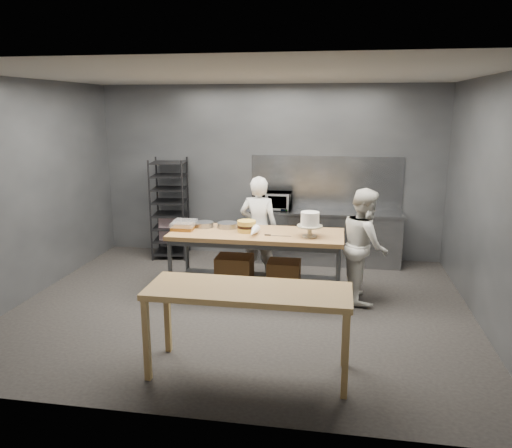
{
  "coord_description": "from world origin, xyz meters",
  "views": [
    {
      "loc": [
        1.23,
        -6.16,
        2.63
      ],
      "look_at": [
        0.12,
        0.42,
        1.05
      ],
      "focal_mm": 35.0,
      "sensor_mm": 36.0,
      "label": 1
    }
  ],
  "objects": [
    {
      "name": "work_table",
      "position": [
        0.11,
        0.47,
        0.57
      ],
      "size": [
        2.4,
        0.9,
        0.92
      ],
      "color": "#9B663E",
      "rests_on": "ground"
    },
    {
      "name": "back_counter",
      "position": [
        1.0,
        2.18,
        0.45
      ],
      "size": [
        2.6,
        0.6,
        0.9
      ],
      "color": "slate",
      "rests_on": "ground"
    },
    {
      "name": "pastry_clamshells",
      "position": [
        -0.94,
        0.5,
        0.98
      ],
      "size": [
        0.33,
        0.41,
        0.11
      ],
      "color": "#92501D",
      "rests_on": "work_table"
    },
    {
      "name": "near_counter",
      "position": [
        0.4,
        -1.66,
        0.81
      ],
      "size": [
        2.0,
        0.7,
        0.9
      ],
      "color": "#98693E",
      "rests_on": "ground"
    },
    {
      "name": "offset_spatula",
      "position": [
        0.39,
        0.32,
        0.93
      ],
      "size": [
        0.36,
        0.02,
        0.02
      ],
      "color": "slate",
      "rests_on": "work_table"
    },
    {
      "name": "splashback_panel",
      "position": [
        1.0,
        2.48,
        1.35
      ],
      "size": [
        2.6,
        0.02,
        0.9
      ],
      "primitive_type": "cube",
      "color": "slate",
      "rests_on": "back_counter"
    },
    {
      "name": "chef_right",
      "position": [
        1.6,
        0.54,
        0.78
      ],
      "size": [
        0.7,
        0.84,
        1.57
      ],
      "primitive_type": "imported",
      "rotation": [
        0.0,
        0.0,
        1.72
      ],
      "color": "silver",
      "rests_on": "ground"
    },
    {
      "name": "microwave",
      "position": [
        0.16,
        2.18,
        1.05
      ],
      "size": [
        0.54,
        0.37,
        0.3
      ],
      "primitive_type": "imported",
      "color": "black",
      "rests_on": "back_counter"
    },
    {
      "name": "speed_rack",
      "position": [
        -1.71,
        2.1,
        0.86
      ],
      "size": [
        0.69,
        0.73,
        1.75
      ],
      "color": "black",
      "rests_on": "ground"
    },
    {
      "name": "ground",
      "position": [
        0.0,
        0.0,
        0.0
      ],
      "size": [
        6.0,
        6.0,
        0.0
      ],
      "primitive_type": "plane",
      "color": "black",
      "rests_on": "ground"
    },
    {
      "name": "piping_bag",
      "position": [
        0.11,
        0.25,
        0.98
      ],
      "size": [
        0.13,
        0.38,
        0.12
      ],
      "primitive_type": "cone",
      "rotation": [
        1.57,
        0.0,
        -0.02
      ],
      "color": "white",
      "rests_on": "work_table"
    },
    {
      "name": "cake_pans",
      "position": [
        -0.49,
        0.66,
        0.96
      ],
      "size": [
        0.64,
        0.31,
        0.07
      ],
      "color": "gray",
      "rests_on": "work_table"
    },
    {
      "name": "layer_cake",
      "position": [
        -0.02,
        0.47,
        1.0
      ],
      "size": [
        0.26,
        0.26,
        0.16
      ],
      "color": "#ECB44B",
      "rests_on": "work_table"
    },
    {
      "name": "chef_behind",
      "position": [
        0.04,
        1.15,
        0.81
      ],
      "size": [
        0.62,
        0.44,
        1.61
      ],
      "primitive_type": "imported",
      "rotation": [
        0.0,
        0.0,
        3.05
      ],
      "color": "white",
      "rests_on": "ground"
    },
    {
      "name": "frosted_cake_stand",
      "position": [
        0.86,
        0.34,
        1.14
      ],
      "size": [
        0.34,
        0.34,
        0.34
      ],
      "color": "#B4AA90",
      "rests_on": "work_table"
    },
    {
      "name": "back_wall",
      "position": [
        0.0,
        2.5,
        1.5
      ],
      "size": [
        6.0,
        0.04,
        3.0
      ],
      "primitive_type": "cube",
      "color": "#4C4F54",
      "rests_on": "ground"
    }
  ]
}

